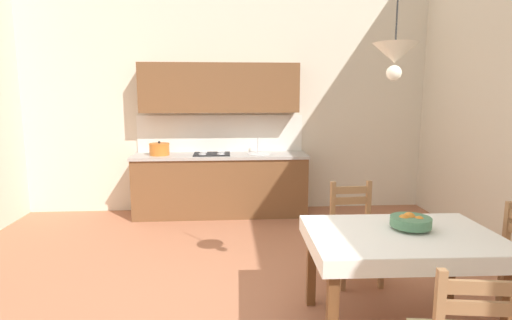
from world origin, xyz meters
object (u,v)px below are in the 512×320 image
at_px(fruit_bowl, 410,222).
at_px(pendant_lamp, 395,54).
at_px(dining_chair_kitchen_side, 355,235).
at_px(dining_table, 401,249).
at_px(kitchen_cabinetry, 220,157).

distance_m(fruit_bowl, pendant_lamp, 1.24).
relative_size(dining_chair_kitchen_side, fruit_bowl, 3.10).
bearing_deg(dining_table, dining_chair_kitchen_side, 95.21).
bearing_deg(kitchen_cabinetry, pendant_lamp, -66.52).
height_order(kitchen_cabinetry, fruit_bowl, kitchen_cabinetry).
xyz_separation_m(dining_chair_kitchen_side, pendant_lamp, (-0.00, -0.73, 1.60)).
relative_size(kitchen_cabinetry, dining_chair_kitchen_side, 2.70).
distance_m(kitchen_cabinetry, pendant_lamp, 3.48).
relative_size(kitchen_cabinetry, pendant_lamp, 3.12).
height_order(kitchen_cabinetry, dining_chair_kitchen_side, kitchen_cabinetry).
relative_size(dining_table, pendant_lamp, 1.74).
height_order(dining_chair_kitchen_side, fruit_bowl, dining_chair_kitchen_side).
bearing_deg(fruit_bowl, kitchen_cabinetry, 115.89).
bearing_deg(fruit_bowl, dining_table, -141.35).
distance_m(dining_table, dining_chair_kitchen_side, 0.87).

